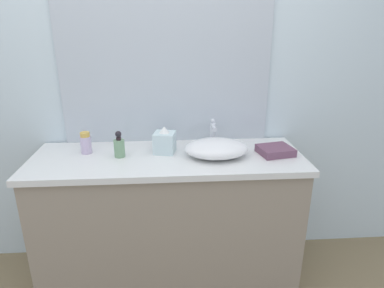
{
  "coord_description": "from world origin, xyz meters",
  "views": [
    {
      "loc": [
        0.11,
        -1.49,
        1.64
      ],
      "look_at": [
        0.24,
        0.38,
        0.96
      ],
      "focal_mm": 31.27,
      "sensor_mm": 36.0,
      "label": 1
    }
  ],
  "objects_px": {
    "soap_dispenser": "(119,146)",
    "folded_hand_towel": "(275,151)",
    "lotion_bottle": "(86,143)",
    "tissue_box": "(165,141)",
    "sink_basin": "(216,148)"
  },
  "relations": [
    {
      "from": "sink_basin",
      "to": "soap_dispenser",
      "type": "height_order",
      "value": "soap_dispenser"
    },
    {
      "from": "folded_hand_towel",
      "to": "tissue_box",
      "type": "bearing_deg",
      "value": 173.31
    },
    {
      "from": "lotion_bottle",
      "to": "folded_hand_towel",
      "type": "height_order",
      "value": "lotion_bottle"
    },
    {
      "from": "soap_dispenser",
      "to": "folded_hand_towel",
      "type": "xyz_separation_m",
      "value": [
        0.95,
        -0.03,
        -0.04
      ]
    },
    {
      "from": "lotion_bottle",
      "to": "tissue_box",
      "type": "distance_m",
      "value": 0.48
    },
    {
      "from": "lotion_bottle",
      "to": "tissue_box",
      "type": "relative_size",
      "value": 0.8
    },
    {
      "from": "soap_dispenser",
      "to": "folded_hand_towel",
      "type": "height_order",
      "value": "soap_dispenser"
    },
    {
      "from": "lotion_bottle",
      "to": "tissue_box",
      "type": "xyz_separation_m",
      "value": [
        0.48,
        -0.02,
        0.01
      ]
    },
    {
      "from": "lotion_bottle",
      "to": "folded_hand_towel",
      "type": "distance_m",
      "value": 1.17
    },
    {
      "from": "tissue_box",
      "to": "sink_basin",
      "type": "bearing_deg",
      "value": -16.38
    },
    {
      "from": "tissue_box",
      "to": "folded_hand_towel",
      "type": "xyz_separation_m",
      "value": [
        0.68,
        -0.08,
        -0.05
      ]
    },
    {
      "from": "lotion_bottle",
      "to": "folded_hand_towel",
      "type": "bearing_deg",
      "value": -5.02
    },
    {
      "from": "lotion_bottle",
      "to": "folded_hand_towel",
      "type": "xyz_separation_m",
      "value": [
        1.16,
        -0.1,
        -0.04
      ]
    },
    {
      "from": "soap_dispenser",
      "to": "sink_basin",
      "type": "bearing_deg",
      "value": -3.62
    },
    {
      "from": "sink_basin",
      "to": "tissue_box",
      "type": "height_order",
      "value": "tissue_box"
    }
  ]
}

